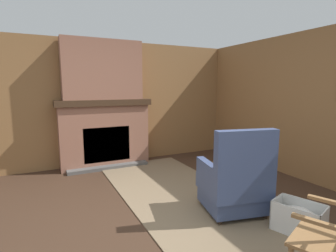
% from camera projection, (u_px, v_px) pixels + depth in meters
% --- Properties ---
extents(ground_plane, '(14.00, 14.00, 0.00)m').
position_uv_depth(ground_plane, '(160.00, 228.00, 2.79)').
color(ground_plane, '#3D281C').
extents(wood_panel_wall_left, '(0.06, 5.96, 2.36)m').
position_uv_depth(wood_panel_wall_left, '(102.00, 103.00, 5.02)').
color(wood_panel_wall_left, olive).
rests_on(wood_panel_wall_left, ground).
extents(wood_panel_wall_back, '(5.96, 0.09, 2.36)m').
position_uv_depth(wood_panel_wall_back, '(330.00, 108.00, 3.79)').
color(wood_panel_wall_back, olive).
rests_on(wood_panel_wall_back, ground).
extents(fireplace_hearth, '(0.54, 1.72, 1.26)m').
position_uv_depth(fireplace_hearth, '(105.00, 133.00, 4.92)').
color(fireplace_hearth, '#93604C').
rests_on(fireplace_hearth, ground).
extents(chimney_breast, '(0.29, 1.43, 1.07)m').
position_uv_depth(chimney_breast, '(103.00, 70.00, 4.76)').
color(chimney_breast, '#93604C').
rests_on(chimney_breast, fireplace_hearth).
extents(area_rug, '(4.06, 1.51, 0.01)m').
position_uv_depth(area_rug, '(190.00, 202.00, 3.42)').
color(area_rug, '#7A664C').
rests_on(area_rug, ground).
extents(armchair, '(0.79, 0.83, 1.04)m').
position_uv_depth(armchair, '(235.00, 184.00, 3.07)').
color(armchair, '#3D4C75').
rests_on(armchair, ground).
extents(firewood_stack, '(0.47, 0.40, 0.14)m').
position_uv_depth(firewood_stack, '(224.00, 167.00, 4.70)').
color(firewood_stack, brown).
rests_on(firewood_stack, ground).
extents(laundry_basket, '(0.54, 0.44, 0.32)m').
position_uv_depth(laundry_basket, '(299.00, 218.00, 2.68)').
color(laundry_basket, white).
rests_on(laundry_basket, ground).
extents(oil_lamp_vase, '(0.13, 0.13, 0.30)m').
position_uv_depth(oil_lamp_vase, '(80.00, 94.00, 4.67)').
color(oil_lamp_vase, silver).
rests_on(oil_lamp_vase, fireplace_hearth).
extents(storage_case, '(0.16, 0.25, 0.14)m').
position_uv_depth(storage_case, '(119.00, 95.00, 4.99)').
color(storage_case, black).
rests_on(storage_case, fireplace_hearth).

